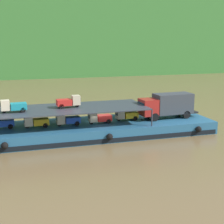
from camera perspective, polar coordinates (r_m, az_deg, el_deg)
name	(u,v)px	position (r m, az deg, el deg)	size (l,w,h in m)	color
ground_plane	(100,135)	(42.09, -1.99, -3.72)	(400.00, 400.00, 0.00)	brown
hillside_far_bank	(37,5)	(115.11, -12.23, 16.72)	(140.42, 28.45, 38.02)	#387533
cargo_barge	(100,129)	(41.87, -1.99, -2.74)	(27.49, 8.36, 1.50)	#23567A
covered_lorry	(167,105)	(44.24, 9.07, 1.16)	(7.93, 2.58, 3.10)	maroon
cargo_rack	(68,109)	(40.50, -7.22, 0.56)	(18.29, 6.97, 2.00)	#2D333D
mini_truck_lower_stern	(1,123)	(40.71, -17.77, -1.66)	(2.77, 1.25, 1.38)	#1E47B7
mini_truck_lower_aft	(36,122)	(40.17, -12.38, -1.54)	(2.78, 1.26, 1.38)	gold
mini_truck_lower_mid	(68,120)	(40.48, -7.28, -1.25)	(2.79, 1.29, 1.38)	#1E47B7
mini_truck_lower_fore	(99,118)	(41.18, -2.09, -0.93)	(2.78, 1.28, 1.38)	red
mini_truck_lower_bow	(126,115)	(42.75, 2.36, -0.45)	(2.79, 1.29, 1.38)	gold
mini_truck_upper_stern	(13,106)	(39.24, -15.91, 0.95)	(2.80, 1.30, 1.38)	teal
mini_truck_upper_mid	(69,102)	(40.70, -7.11, 1.70)	(2.77, 1.26, 1.38)	red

